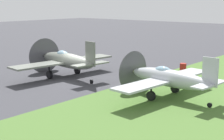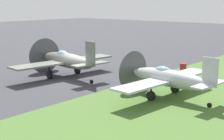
{
  "view_description": "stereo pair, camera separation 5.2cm",
  "coord_description": "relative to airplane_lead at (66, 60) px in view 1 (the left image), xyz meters",
  "views": [
    {
      "loc": [
        -18.71,
        -20.19,
        6.41
      ],
      "look_at": [
        0.62,
        -3.73,
        1.28
      ],
      "focal_mm": 54.17,
      "sensor_mm": 36.0,
      "label": 1
    },
    {
      "loc": [
        -18.68,
        -20.23,
        6.41
      ],
      "look_at": [
        0.62,
        -3.73,
        1.28
      ],
      "focal_mm": 54.17,
      "sensor_mm": 36.0,
      "label": 2
    }
  ],
  "objects": [
    {
      "name": "airplane_lead",
      "position": [
        0.0,
        0.0,
        0.0
      ],
      "size": [
        9.93,
        7.87,
        3.52
      ],
      "rotation": [
        0.0,
        0.0,
        -0.11
      ],
      "color": "slate",
      "rests_on": "ground"
    },
    {
      "name": "grass_verge",
      "position": [
        -0.58,
        -11.02,
        -1.47
      ],
      "size": [
        120.0,
        11.0,
        0.01
      ],
      "primitive_type": "cube",
      "color": "#476B2D",
      "rests_on": "ground"
    },
    {
      "name": "airplane_wingman",
      "position": [
        0.12,
        -10.12,
        -0.1
      ],
      "size": [
        9.21,
        7.29,
        3.27
      ],
      "rotation": [
        0.0,
        0.0,
        -0.08
      ],
      "color": "#B2B7BC",
      "rests_on": "ground"
    },
    {
      "name": "fuel_drum",
      "position": [
        8.04,
        -6.95,
        -1.02
      ],
      "size": [
        0.6,
        0.6,
        0.9
      ],
      "primitive_type": "cylinder",
      "color": "maroon",
      "rests_on": "ground"
    },
    {
      "name": "runway_marker_cone",
      "position": [
        5.51,
        -6.87,
        -1.25
      ],
      "size": [
        0.36,
        0.36,
        0.44
      ],
      "primitive_type": "cone",
      "color": "orange",
      "rests_on": "ground"
    },
    {
      "name": "ground_plane",
      "position": [
        -0.58,
        -1.48,
        -1.47
      ],
      "size": [
        160.0,
        160.0,
        0.0
      ],
      "primitive_type": "plane",
      "color": "#38383D"
    }
  ]
}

